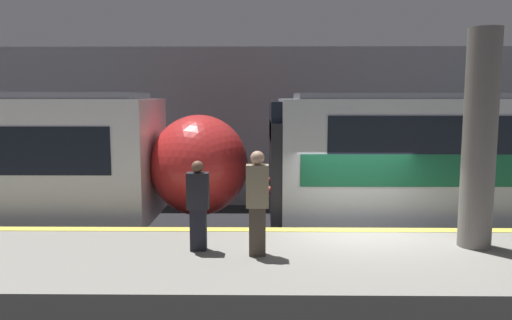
# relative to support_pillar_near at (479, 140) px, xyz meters

# --- Properties ---
(ground_plane) EXTENTS (120.00, 120.00, 0.00)m
(ground_plane) POSITION_rel_support_pillar_near_xyz_m (-1.82, 1.22, -2.95)
(ground_plane) COLOR black
(platform) EXTENTS (40.00, 3.52, 1.02)m
(platform) POSITION_rel_support_pillar_near_xyz_m (-1.82, -0.55, -2.44)
(platform) COLOR gray
(platform) RESTS_ON ground
(station_rear_barrier) EXTENTS (50.00, 0.15, 5.36)m
(station_rear_barrier) POSITION_rel_support_pillar_near_xyz_m (-1.82, 8.10, -0.26)
(station_rear_barrier) COLOR gray
(station_rear_barrier) RESTS_ON ground
(support_pillar_near) EXTENTS (0.58, 0.58, 3.87)m
(support_pillar_near) POSITION_rel_support_pillar_near_xyz_m (0.00, 0.00, 0.00)
(support_pillar_near) COLOR slate
(support_pillar_near) RESTS_ON platform
(person_waiting) EXTENTS (0.38, 0.24, 1.79)m
(person_waiting) POSITION_rel_support_pillar_near_xyz_m (-3.92, -0.56, -0.98)
(person_waiting) COLOR #473D33
(person_waiting) RESTS_ON platform
(person_walking) EXTENTS (0.38, 0.24, 1.59)m
(person_walking) POSITION_rel_support_pillar_near_xyz_m (-4.95, -0.29, -1.10)
(person_walking) COLOR black
(person_walking) RESTS_ON platform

